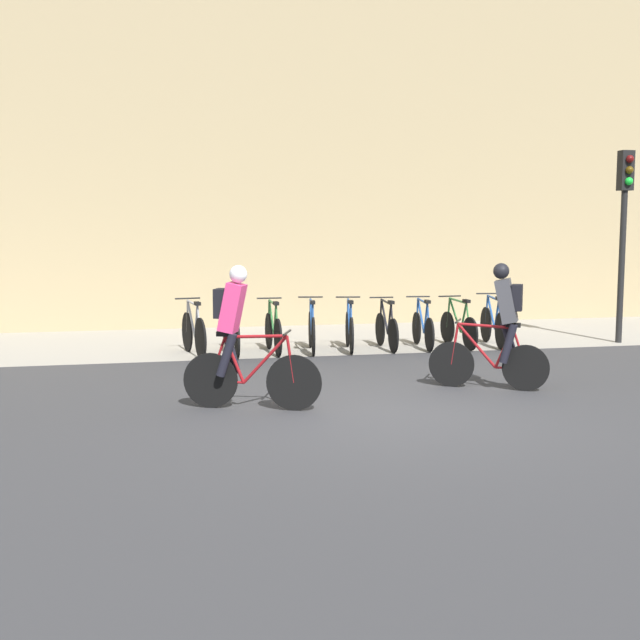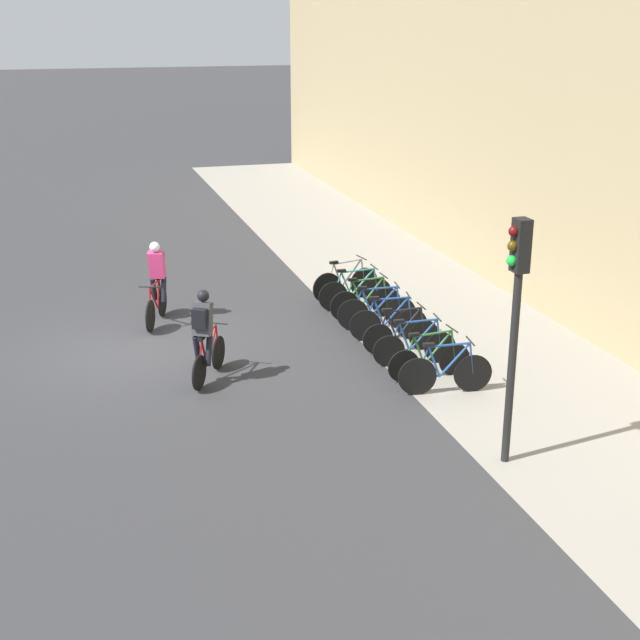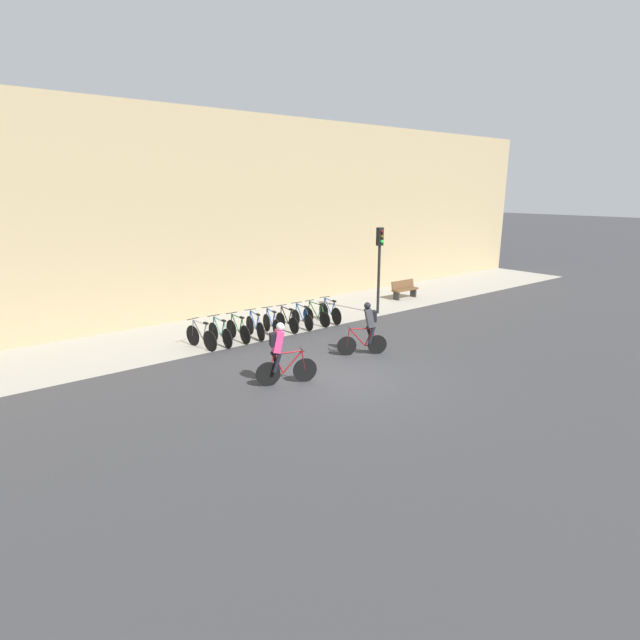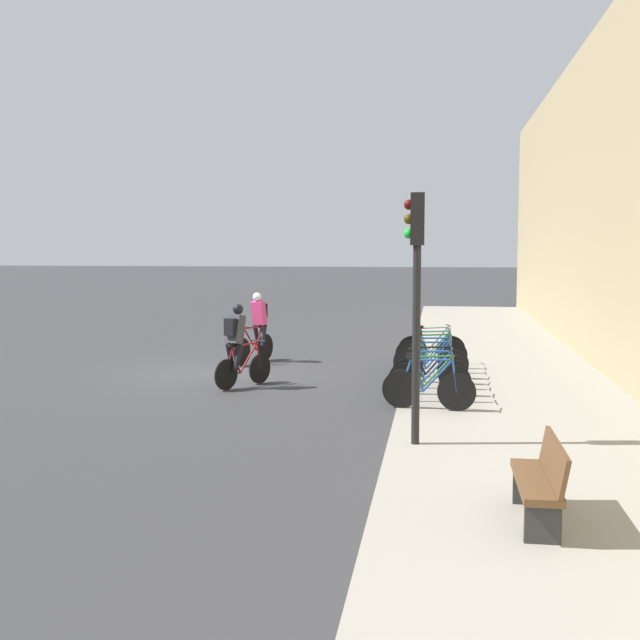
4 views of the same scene
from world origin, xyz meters
name	(u,v)px [view 1 (image 1 of 4)]	position (x,y,z in m)	size (l,w,h in m)	color
ground	(389,414)	(0.00, 0.00, 0.00)	(200.00, 200.00, 0.00)	#333335
kerb_strip	(291,339)	(0.00, 6.75, 0.00)	(44.00, 4.50, 0.01)	gray
building_facade	(270,142)	(0.00, 9.30, 4.20)	(44.00, 0.60, 8.40)	tan
cyclist_pink	(238,333)	(-1.75, 0.68, 0.95)	(1.65, 0.70, 1.79)	black
cyclist_grey	(502,322)	(1.95, 1.10, 0.95)	(1.46, 0.86, 1.76)	black
parked_bike_0	(194,332)	(-2.04, 5.07, 0.42)	(0.47, 1.69, 0.99)	black
parked_bike_1	(234,332)	(-1.33, 5.07, 0.41)	(0.46, 1.73, 0.98)	black
parked_bike_2	(273,331)	(-0.62, 5.07, 0.40)	(0.46, 1.65, 0.97)	black
parked_bike_3	(312,329)	(0.09, 5.07, 0.41)	(0.46, 1.69, 0.98)	black
parked_bike_4	(350,329)	(0.80, 5.07, 0.40)	(0.46, 1.61, 0.97)	black
parked_bike_5	(387,329)	(1.51, 5.07, 0.38)	(0.46, 1.58, 0.95)	black
parked_bike_6	(423,327)	(2.22, 5.07, 0.39)	(0.46, 1.64, 0.95)	black
parked_bike_7	(459,327)	(2.93, 5.07, 0.38)	(0.46, 1.64, 0.94)	black
parked_bike_8	(493,324)	(3.64, 5.07, 0.41)	(0.46, 1.69, 0.98)	black
traffic_light_pole	(624,211)	(6.23, 4.90, 2.57)	(0.26, 0.30, 3.72)	black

